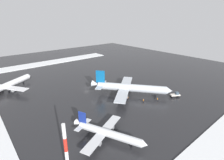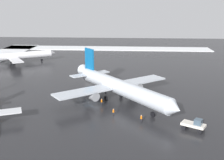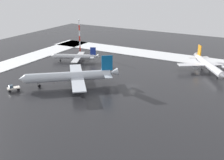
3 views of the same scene
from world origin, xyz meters
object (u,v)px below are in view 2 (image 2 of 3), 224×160
object	(u,v)px
airplane_parked_portside	(119,87)
pushback_tug	(195,124)
ground_crew_beside_wing	(113,112)
ground_crew_mid_apron	(141,118)
ground_crew_near_tug	(102,102)
airplane_far_rear	(17,56)

from	to	relation	value
airplane_parked_portside	pushback_tug	world-z (taller)	airplane_parked_portside
pushback_tug	ground_crew_beside_wing	size ratio (longest dim) A/B	2.97
pushback_tug	ground_crew_beside_wing	xyz separation A→B (m)	(-6.30, -16.58, -0.31)
airplane_parked_portside	ground_crew_beside_wing	bearing A→B (deg)	-43.29
ground_crew_beside_wing	ground_crew_mid_apron	xyz separation A→B (m)	(3.28, 6.13, 0.00)
pushback_tug	ground_crew_beside_wing	bearing A→B (deg)	-170.49
ground_crew_beside_wing	ground_crew_mid_apron	size ratio (longest dim) A/B	1.00
ground_crew_beside_wing	ground_crew_mid_apron	distance (m)	6.95
pushback_tug	ground_crew_near_tug	distance (m)	23.76
airplane_far_rear	ground_crew_near_tug	distance (m)	63.35
pushback_tug	ground_crew_near_tug	world-z (taller)	pushback_tug
ground_crew_near_tug	ground_crew_mid_apron	world-z (taller)	same
airplane_far_rear	ground_crew_mid_apron	xyz separation A→B (m)	(58.02, 50.62, -2.24)
ground_crew_near_tug	ground_crew_mid_apron	bearing A→B (deg)	11.49
pushback_tug	airplane_parked_portside	bearing A→B (deg)	164.60
airplane_far_rear	ground_crew_near_tug	size ratio (longest dim) A/B	16.85
ground_crew_beside_wing	pushback_tug	bearing A→B (deg)	-54.06
airplane_parked_portside	ground_crew_near_tug	size ratio (longest dim) A/B	19.49
ground_crew_beside_wing	airplane_parked_portside	bearing A→B (deg)	52.35
airplane_parked_portside	airplane_far_rear	xyz separation A→B (m)	(-44.82, -45.26, -0.72)
airplane_parked_portside	ground_crew_near_tug	world-z (taller)	airplane_parked_portside
airplane_far_rear	ground_crew_beside_wing	xyz separation A→B (m)	(54.74, 44.50, -2.24)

